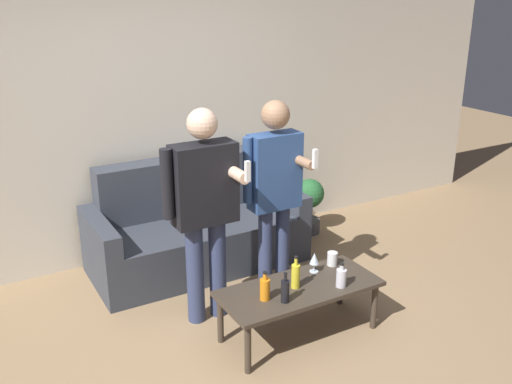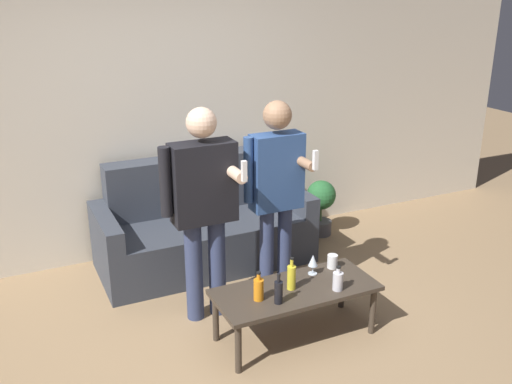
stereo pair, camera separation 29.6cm
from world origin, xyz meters
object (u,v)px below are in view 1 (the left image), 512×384
Objects in this scene: couch at (195,229)px; coffee_table at (300,292)px; bottle_orange at (296,275)px; person_standing_left at (204,202)px; person_standing_right at (274,186)px.

couch is 1.62× the size of coffee_table.
couch reaches higher than bottle_orange.
coffee_table is at bearing -48.88° from person_standing_left.
coffee_table is at bearing -83.21° from couch.
couch is 1.41m from bottle_orange.
couch is 1.17× the size of person_standing_right.
person_standing_left reaches higher than bottle_orange.
person_standing_left is at bearing -108.88° from couch.
person_standing_left is (-0.43, 0.53, 0.44)m from bottle_orange.
bottle_orange is (0.13, -1.40, 0.16)m from couch.
person_standing_right is at bearing 1.23° from person_standing_left.
coffee_table is at bearing -102.43° from person_standing_right.
couch is 1.41m from coffee_table.
person_standing_right is (0.29, -0.86, 0.61)m from couch.
person_standing_right is at bearing 77.57° from coffee_table.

